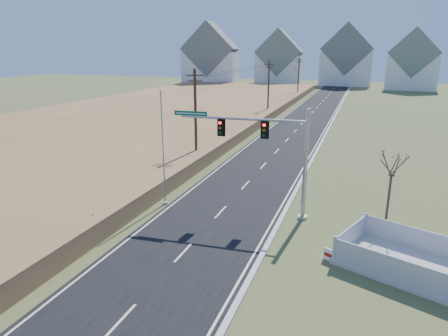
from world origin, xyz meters
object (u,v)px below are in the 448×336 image
open_sign (328,255)px  flagpole (164,161)px  fence_enclosure (406,263)px  traffic_signal_mast (276,151)px  bare_tree (393,163)px

open_sign → flagpole: size_ratio=0.08×
fence_enclosure → open_sign: fence_enclosure is taller
traffic_signal_mast → bare_tree: bearing=3.2°
flagpole → bare_tree: (14.83, 1.41, 0.87)m
fence_enclosure → bare_tree: (-0.79, 5.20, 3.83)m
traffic_signal_mast → fence_enclosure: (7.78, -4.36, -4.16)m
fence_enclosure → flagpole: 16.34m
bare_tree → flagpole: bearing=-174.6°
traffic_signal_mast → flagpole: (-7.83, -0.57, -1.20)m
fence_enclosure → open_sign: 3.85m
traffic_signal_mast → fence_enclosure: traffic_signal_mast is taller
open_sign → fence_enclosure: bearing=36.0°
open_sign → bare_tree: bare_tree is taller
flagpole → fence_enclosure: bearing=-13.6°
traffic_signal_mast → fence_enclosure: 9.84m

